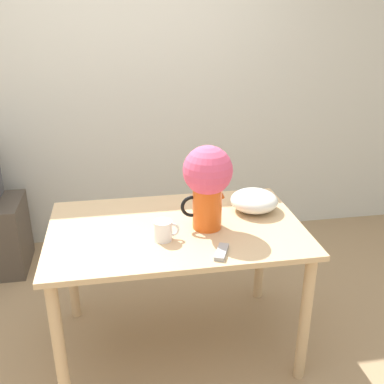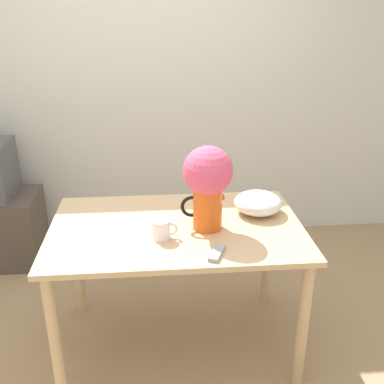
# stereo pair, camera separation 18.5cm
# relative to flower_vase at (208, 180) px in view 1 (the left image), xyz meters

# --- Properties ---
(ground_plane) EXTENTS (12.00, 12.00, 0.00)m
(ground_plane) POSITION_rel_flower_vase_xyz_m (-0.39, -0.15, -1.07)
(ground_plane) COLOR #9E7F5B
(wall_back) EXTENTS (8.00, 0.05, 2.60)m
(wall_back) POSITION_rel_flower_vase_xyz_m (-0.39, 1.50, 0.23)
(wall_back) COLOR silver
(wall_back) RESTS_ON ground_plane
(table) EXTENTS (1.37, 0.87, 0.80)m
(table) POSITION_rel_flower_vase_xyz_m (-0.16, 0.04, -0.38)
(table) COLOR tan
(table) RESTS_ON ground_plane
(flower_vase) EXTENTS (0.27, 0.26, 0.46)m
(flower_vase) POSITION_rel_flower_vase_xyz_m (0.00, 0.00, 0.00)
(flower_vase) COLOR #E05619
(flower_vase) RESTS_ON table
(coffee_mug) EXTENTS (0.13, 0.09, 0.11)m
(coffee_mug) POSITION_rel_flower_vase_xyz_m (-0.25, -0.10, -0.22)
(coffee_mug) COLOR white
(coffee_mug) RESTS_ON table
(white_bowl) EXTENTS (0.28, 0.28, 0.12)m
(white_bowl) POSITION_rel_flower_vase_xyz_m (0.31, 0.17, -0.21)
(white_bowl) COLOR silver
(white_bowl) RESTS_ON table
(remote_control) EXTENTS (0.10, 0.15, 0.02)m
(remote_control) POSITION_rel_flower_vase_xyz_m (0.01, -0.29, -0.26)
(remote_control) COLOR #999999
(remote_control) RESTS_ON table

